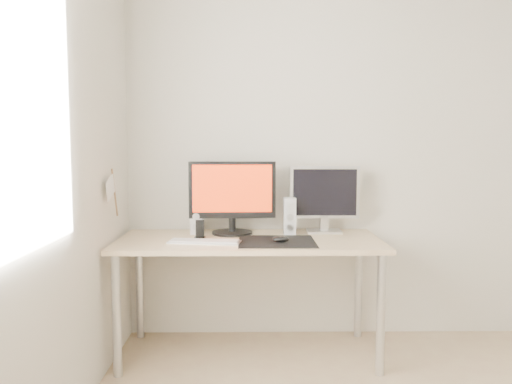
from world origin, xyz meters
name	(u,v)px	position (x,y,z in m)	size (l,w,h in m)	color
wall_back	(386,152)	(0.00, 1.75, 1.25)	(3.50, 3.50, 0.00)	silver
mousepad	(277,241)	(-0.77, 1.28, 0.73)	(0.45, 0.40, 0.00)	black
mouse	(281,239)	(-0.75, 1.25, 0.75)	(0.10, 0.06, 0.04)	black
desk	(249,251)	(-0.93, 1.38, 0.65)	(1.60, 0.70, 0.73)	#D1B587
main_monitor	(232,195)	(-1.04, 1.54, 0.98)	(0.55, 0.27, 0.47)	black
second_monitor	(324,196)	(-0.44, 1.59, 0.97)	(0.45, 0.16, 0.43)	silver
speaker_left	(197,216)	(-1.27, 1.55, 0.85)	(0.07, 0.09, 0.24)	silver
speaker_right	(290,216)	(-0.67, 1.52, 0.85)	(0.07, 0.09, 0.24)	silver
keyboard	(204,241)	(-1.19, 1.25, 0.74)	(0.43, 0.18, 0.02)	#B7B7B9
phone_dock	(200,233)	(-1.23, 1.38, 0.77)	(0.07, 0.06, 0.12)	black
pennant	(112,189)	(-1.72, 1.24, 1.05)	(0.01, 0.23, 0.29)	#A57F54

